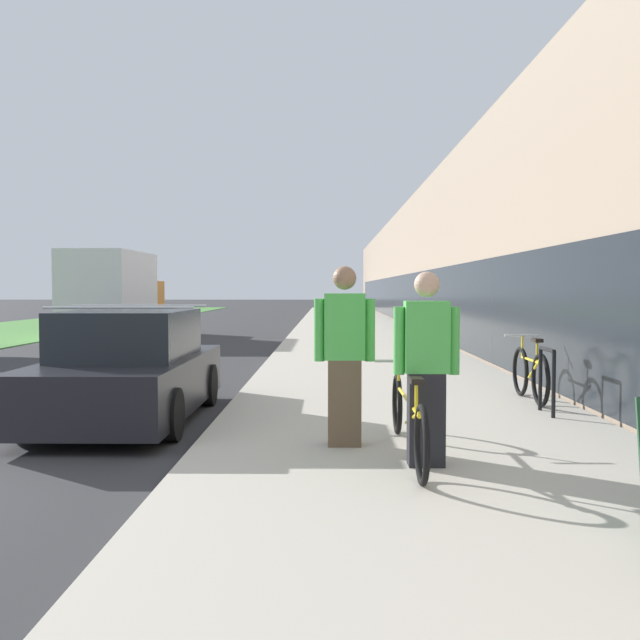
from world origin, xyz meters
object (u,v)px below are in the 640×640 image
cruiser_bike_nearest (530,374)px  bike_rack_hoop (547,374)px  moving_truck (114,295)px  person_rider (426,368)px  tandem_bicycle (408,418)px  parked_sedan_curbside (129,371)px  person_bystander (345,356)px

cruiser_bike_nearest → bike_rack_hoop: bearing=-94.7°
bike_rack_hoop → moving_truck: 18.81m
moving_truck → person_rider: bearing=-65.6°
tandem_bicycle → cruiser_bike_nearest: (2.10, 3.35, 0.03)m
bike_rack_hoop → cruiser_bike_nearest: (0.09, 1.04, -0.13)m
tandem_bicycle → moving_truck: moving_truck is taller
person_rider → parked_sedan_curbside: person_rider is taller
parked_sedan_curbside → moving_truck: 16.46m
person_bystander → bike_rack_hoop: bearing=35.2°
person_bystander → bike_rack_hoop: person_bystander is taller
parked_sedan_curbside → bike_rack_hoop: bearing=-0.7°
tandem_bicycle → moving_truck: 19.87m
bike_rack_hoop → parked_sedan_curbside: (-5.33, 0.06, 0.02)m
person_rider → person_bystander: bearing=131.2°
person_rider → person_bystander: person_bystander is taller
tandem_bicycle → cruiser_bike_nearest: size_ratio=1.56×
bike_rack_hoop → moving_truck: (-10.25, 15.75, 0.87)m
person_bystander → person_rider: bearing=-48.8°
person_bystander → tandem_bicycle: bearing=-38.2°
person_rider → parked_sedan_curbside: 4.40m
person_rider → cruiser_bike_nearest: bearing=61.9°
cruiser_bike_nearest → parked_sedan_curbside: size_ratio=0.42×
parked_sedan_curbside → moving_truck: size_ratio=0.67×
person_bystander → bike_rack_hoop: (2.61, 1.84, -0.40)m
tandem_bicycle → moving_truck: size_ratio=0.44×
tandem_bicycle → person_rider: size_ratio=1.55×
person_rider → parked_sedan_curbside: (-3.44, 2.72, -0.34)m
person_bystander → parked_sedan_curbside: person_bystander is taller
tandem_bicycle → bike_rack_hoop: size_ratio=3.20×
person_bystander → bike_rack_hoop: size_ratio=2.15×
tandem_bicycle → parked_sedan_curbside: 4.08m
person_bystander → cruiser_bike_nearest: 3.98m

